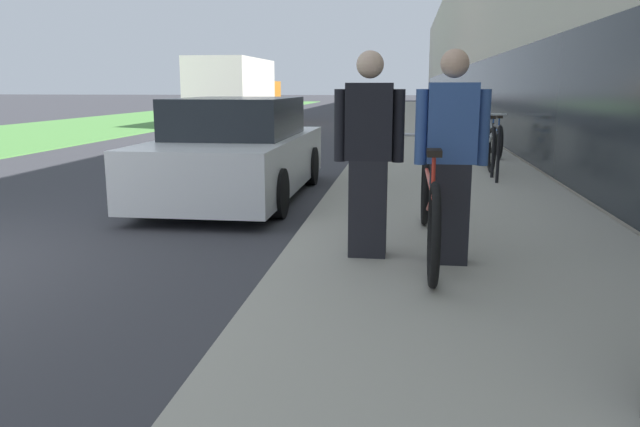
{
  "coord_description": "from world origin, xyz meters",
  "views": [
    {
      "loc": [
        4.65,
        -4.14,
        1.55
      ],
      "look_at": [
        2.23,
        13.7,
        -2.13
      ],
      "focal_mm": 35.0,
      "sensor_mm": 36.0,
      "label": 1
    }
  ],
  "objects_px": {
    "person_bystander": "(369,155)",
    "cruiser_bike_middle": "(496,138)",
    "parked_sedan_curbside": "(238,152)",
    "tandem_bicycle": "(429,205)",
    "person_rider": "(451,158)",
    "bike_rack_hoop": "(496,147)",
    "moving_truck": "(237,92)",
    "cruiser_bike_nearest": "(488,146)"
  },
  "relations": [
    {
      "from": "person_bystander",
      "to": "cruiser_bike_middle",
      "type": "height_order",
      "value": "person_bystander"
    },
    {
      "from": "parked_sedan_curbside",
      "to": "tandem_bicycle",
      "type": "bearing_deg",
      "value": -50.55
    },
    {
      "from": "person_rider",
      "to": "bike_rack_hoop",
      "type": "height_order",
      "value": "person_rider"
    },
    {
      "from": "cruiser_bike_middle",
      "to": "moving_truck",
      "type": "bearing_deg",
      "value": 127.08
    },
    {
      "from": "cruiser_bike_nearest",
      "to": "moving_truck",
      "type": "height_order",
      "value": "moving_truck"
    },
    {
      "from": "parked_sedan_curbside",
      "to": "moving_truck",
      "type": "height_order",
      "value": "moving_truck"
    },
    {
      "from": "person_bystander",
      "to": "cruiser_bike_nearest",
      "type": "bearing_deg",
      "value": 73.88
    },
    {
      "from": "tandem_bicycle",
      "to": "person_bystander",
      "type": "distance_m",
      "value": 0.72
    },
    {
      "from": "moving_truck",
      "to": "cruiser_bike_nearest",
      "type": "bearing_deg",
      "value": -58.81
    },
    {
      "from": "parked_sedan_curbside",
      "to": "cruiser_bike_middle",
      "type": "bearing_deg",
      "value": 48.91
    },
    {
      "from": "cruiser_bike_middle",
      "to": "parked_sedan_curbside",
      "type": "xyz_separation_m",
      "value": [
        -4.17,
        -4.78,
        0.15
      ]
    },
    {
      "from": "bike_rack_hoop",
      "to": "parked_sedan_curbside",
      "type": "relative_size",
      "value": 0.19
    },
    {
      "from": "bike_rack_hoop",
      "to": "cruiser_bike_middle",
      "type": "bearing_deg",
      "value": 82.22
    },
    {
      "from": "bike_rack_hoop",
      "to": "person_bystander",
      "type": "bearing_deg",
      "value": -109.94
    },
    {
      "from": "person_rider",
      "to": "person_bystander",
      "type": "distance_m",
      "value": 0.67
    },
    {
      "from": "cruiser_bike_nearest",
      "to": "person_bystander",
      "type": "bearing_deg",
      "value": -106.12
    },
    {
      "from": "tandem_bicycle",
      "to": "cruiser_bike_middle",
      "type": "height_order",
      "value": "tandem_bicycle"
    },
    {
      "from": "cruiser_bike_middle",
      "to": "parked_sedan_curbside",
      "type": "bearing_deg",
      "value": -131.09
    },
    {
      "from": "tandem_bicycle",
      "to": "bike_rack_hoop",
      "type": "xyz_separation_m",
      "value": [
        1.16,
        4.38,
        0.11
      ]
    },
    {
      "from": "person_rider",
      "to": "cruiser_bike_nearest",
      "type": "xyz_separation_m",
      "value": [
        1.07,
        6.11,
        -0.46
      ]
    },
    {
      "from": "bike_rack_hoop",
      "to": "cruiser_bike_middle",
      "type": "relative_size",
      "value": 0.47
    },
    {
      "from": "tandem_bicycle",
      "to": "cruiser_bike_nearest",
      "type": "relative_size",
      "value": 1.63
    },
    {
      "from": "person_rider",
      "to": "cruiser_bike_nearest",
      "type": "bearing_deg",
      "value": 80.08
    },
    {
      "from": "bike_rack_hoop",
      "to": "parked_sedan_curbside",
      "type": "xyz_separation_m",
      "value": [
        -3.69,
        -1.3,
        -0.0
      ]
    },
    {
      "from": "person_rider",
      "to": "cruiser_bike_middle",
      "type": "xyz_separation_m",
      "value": [
        1.49,
        8.22,
        -0.49
      ]
    },
    {
      "from": "tandem_bicycle",
      "to": "moving_truck",
      "type": "relative_size",
      "value": 0.4
    },
    {
      "from": "cruiser_bike_middle",
      "to": "person_bystander",
      "type": "bearing_deg",
      "value": -104.88
    },
    {
      "from": "person_rider",
      "to": "parked_sedan_curbside",
      "type": "xyz_separation_m",
      "value": [
        -2.68,
        3.44,
        -0.34
      ]
    },
    {
      "from": "person_rider",
      "to": "cruiser_bike_middle",
      "type": "height_order",
      "value": "person_rider"
    },
    {
      "from": "person_rider",
      "to": "bike_rack_hoop",
      "type": "xyz_separation_m",
      "value": [
        1.01,
        4.74,
        -0.34
      ]
    },
    {
      "from": "bike_rack_hoop",
      "to": "parked_sedan_curbside",
      "type": "bearing_deg",
      "value": -160.58
    },
    {
      "from": "bike_rack_hoop",
      "to": "cruiser_bike_middle",
      "type": "distance_m",
      "value": 3.51
    },
    {
      "from": "tandem_bicycle",
      "to": "person_rider",
      "type": "height_order",
      "value": "person_rider"
    },
    {
      "from": "cruiser_bike_middle",
      "to": "moving_truck",
      "type": "height_order",
      "value": "moving_truck"
    },
    {
      "from": "cruiser_bike_nearest",
      "to": "parked_sedan_curbside",
      "type": "bearing_deg",
      "value": -144.55
    },
    {
      "from": "person_bystander",
      "to": "moving_truck",
      "type": "height_order",
      "value": "moving_truck"
    },
    {
      "from": "cruiser_bike_nearest",
      "to": "moving_truck",
      "type": "relative_size",
      "value": 0.24
    },
    {
      "from": "cruiser_bike_nearest",
      "to": "moving_truck",
      "type": "bearing_deg",
      "value": 121.19
    },
    {
      "from": "bike_rack_hoop",
      "to": "moving_truck",
      "type": "height_order",
      "value": "moving_truck"
    },
    {
      "from": "person_rider",
      "to": "parked_sedan_curbside",
      "type": "height_order",
      "value": "person_rider"
    },
    {
      "from": "person_rider",
      "to": "moving_truck",
      "type": "bearing_deg",
      "value": 109.86
    },
    {
      "from": "person_rider",
      "to": "bike_rack_hoop",
      "type": "relative_size",
      "value": 2.02
    }
  ]
}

